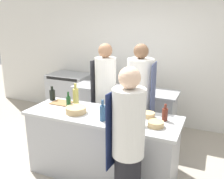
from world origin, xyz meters
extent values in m
plane|color=#A89E8E|center=(0.00, 0.00, 0.00)|extent=(16.00, 16.00, 0.00)
cube|color=silver|center=(0.00, 2.13, 1.40)|extent=(8.00, 0.06, 2.80)
cube|color=#A8AAAF|center=(0.00, 0.00, 0.44)|extent=(2.00, 0.70, 0.89)
cube|color=#B7BABC|center=(0.00, 0.00, 0.91)|extent=(2.09, 0.73, 0.04)
cube|color=#A8AAAF|center=(-0.16, 1.27, 0.44)|extent=(1.85, 0.54, 0.89)
cube|color=#A8AAAF|center=(-0.16, 1.27, 0.91)|extent=(1.93, 0.56, 0.04)
cube|color=#A8AAAF|center=(-1.65, 1.77, 0.48)|extent=(0.90, 0.62, 0.95)
cube|color=black|center=(-1.65, 1.46, 0.26)|extent=(0.72, 0.01, 0.33)
cube|color=black|center=(-1.65, 1.46, 0.91)|extent=(0.76, 0.01, 0.06)
cylinder|color=silver|center=(0.60, -0.60, 1.15)|extent=(0.34, 0.34, 0.72)
cube|color=#19234C|center=(0.42, -0.59, 1.05)|extent=(0.03, 0.32, 0.83)
sphere|color=beige|center=(0.60, -0.60, 1.62)|extent=(0.22, 0.22, 0.22)
cylinder|color=black|center=(0.32, 0.65, 0.42)|extent=(0.33, 0.33, 0.83)
cylinder|color=white|center=(0.32, 0.65, 1.21)|extent=(0.39, 0.39, 0.76)
cube|color=#4C567F|center=(0.52, 0.67, 1.10)|extent=(0.04, 0.37, 0.88)
sphere|color=brown|center=(0.32, 0.65, 1.70)|extent=(0.22, 0.22, 0.22)
cylinder|color=black|center=(-0.28, 0.73, 0.41)|extent=(0.29, 0.29, 0.82)
cylinder|color=white|center=(-0.28, 0.73, 1.19)|extent=(0.34, 0.34, 0.74)
cube|color=#2D2D33|center=(-0.45, 0.77, 1.08)|extent=(0.09, 0.31, 0.86)
sphere|color=#9E7051|center=(-0.28, 0.73, 1.67)|extent=(0.22, 0.22, 0.22)
cylinder|color=#5B2319|center=(0.81, 0.13, 1.01)|extent=(0.07, 0.07, 0.16)
cylinder|color=#5B2319|center=(0.81, 0.13, 1.11)|extent=(0.03, 0.03, 0.06)
cylinder|color=silver|center=(0.56, -0.10, 1.03)|extent=(0.06, 0.06, 0.20)
cylinder|color=silver|center=(0.56, -0.10, 1.17)|extent=(0.03, 0.03, 0.08)
cylinder|color=black|center=(-0.96, 0.24, 1.01)|extent=(0.09, 0.09, 0.16)
cylinder|color=black|center=(-0.96, 0.24, 1.12)|extent=(0.04, 0.04, 0.06)
cylinder|color=#B2A84C|center=(-0.55, 0.26, 1.04)|extent=(0.09, 0.09, 0.22)
cylinder|color=#B2A84C|center=(-0.55, 0.26, 1.19)|extent=(0.04, 0.04, 0.08)
cylinder|color=#2D5175|center=(0.10, -0.18, 1.03)|extent=(0.07, 0.07, 0.20)
cylinder|color=#2D5175|center=(0.10, -0.18, 1.16)|extent=(0.03, 0.03, 0.08)
cylinder|color=#19471E|center=(-0.52, 0.01, 1.02)|extent=(0.06, 0.06, 0.18)
cylinder|color=#19471E|center=(-0.52, 0.01, 1.14)|extent=(0.03, 0.03, 0.07)
cylinder|color=tan|center=(0.59, 0.17, 0.96)|extent=(0.17, 0.17, 0.06)
cylinder|color=tan|center=(-0.34, -0.09, 0.97)|extent=(0.28, 0.28, 0.08)
cylinder|color=tan|center=(0.75, -0.09, 0.96)|extent=(0.19, 0.19, 0.06)
cylinder|color=navy|center=(0.24, -0.06, 0.96)|extent=(0.19, 0.19, 0.07)
cylinder|color=white|center=(0.40, 0.24, 0.97)|extent=(0.07, 0.07, 0.09)
cube|color=olive|center=(-0.74, 0.16, 0.93)|extent=(0.30, 0.24, 0.01)
camera|label=1|loc=(1.36, -2.77, 2.18)|focal=40.00mm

